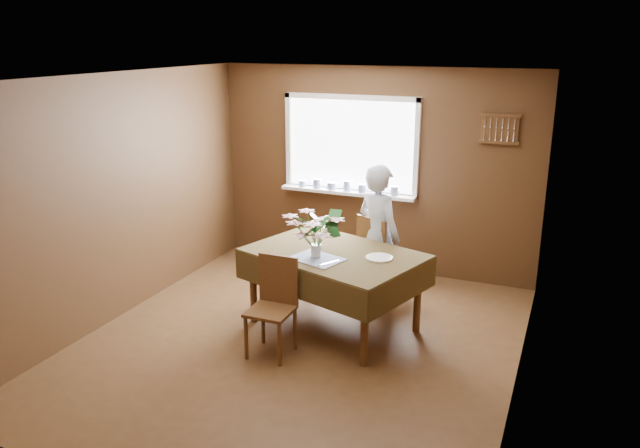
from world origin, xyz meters
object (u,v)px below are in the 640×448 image
at_px(chair_far, 377,255).
at_px(seated_woman, 379,236).
at_px(dining_table, 334,261).
at_px(chair_near, 274,301).
at_px(flower_bouquet, 316,229).

xyz_separation_m(chair_far, seated_woman, (0.03, -0.08, 0.25)).
bearing_deg(dining_table, chair_far, 93.61).
relative_size(chair_near, flower_bouquet, 1.81).
height_order(chair_far, flower_bouquet, flower_bouquet).
bearing_deg(dining_table, flower_bouquet, -100.96).
distance_m(chair_near, flower_bouquet, 0.78).
bearing_deg(seated_woman, chair_near, 97.33).
distance_m(chair_near, seated_woman, 1.53).
xyz_separation_m(chair_near, seated_woman, (0.55, 1.40, 0.28)).
bearing_deg(dining_table, seated_woman, 90.00).
distance_m(chair_far, chair_near, 1.57).
relative_size(dining_table, chair_far, 1.96).
distance_m(dining_table, chair_far, 0.84).
xyz_separation_m(dining_table, seated_woman, (0.23, 0.72, 0.08)).
bearing_deg(chair_far, chair_near, 96.10).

